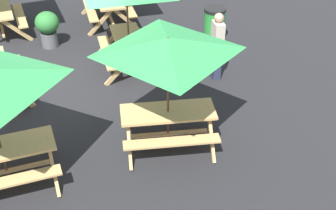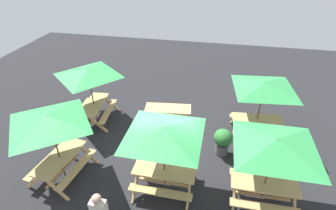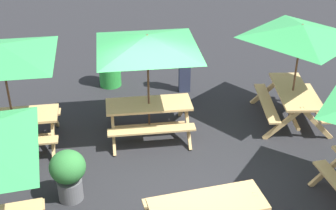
{
  "view_description": "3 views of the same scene",
  "coord_description": "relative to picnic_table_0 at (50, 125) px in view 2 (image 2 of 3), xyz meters",
  "views": [
    {
      "loc": [
        -10.02,
        0.37,
        5.86
      ],
      "look_at": [
        -3.01,
        -1.51,
        0.9
      ],
      "focal_mm": 50.0,
      "sensor_mm": 36.0,
      "label": 1
    },
    {
      "loc": [
        1.39,
        -6.62,
        6.35
      ],
      "look_at": [
        -0.32,
        1.83,
        0.9
      ],
      "focal_mm": 28.0,
      "sensor_mm": 36.0,
      "label": 2
    },
    {
      "loc": [
        1.09,
        7.16,
        5.6
      ],
      "look_at": [
        -0.13,
        -1.03,
        0.9
      ],
      "focal_mm": 50.0,
      "sensor_mm": 36.0,
      "label": 3
    }
  ],
  "objects": [
    {
      "name": "picnic_table_3",
      "position": [
        6.06,
        3.29,
        0.0
      ],
      "size": [
        2.81,
        2.81,
        2.34
      ],
      "rotation": [
        0.0,
        0.0,
        0.11
      ],
      "color": "tan",
      "rests_on": "ground"
    },
    {
      "name": "picnic_table_1",
      "position": [
        -0.3,
        3.04,
        0.0
      ],
      "size": [
        2.17,
        2.17,
        2.34
      ],
      "rotation": [
        0.0,
        0.0,
        1.66
      ],
      "color": "tan",
      "rests_on": "ground"
    },
    {
      "name": "picnic_table_4",
      "position": [
        6.02,
        0.19,
        0.0
      ],
      "size": [
        2.83,
        2.83,
        2.34
      ],
      "rotation": [
        0.0,
        0.0,
        0.0
      ],
      "color": "tan",
      "rests_on": "ground"
    },
    {
      "name": "picnic_table_2",
      "position": [
        2.69,
        3.34,
        -1.43
      ],
      "size": [
        1.94,
        1.7,
        0.81
      ],
      "rotation": [
        0.0,
        0.0,
        0.11
      ],
      "color": "tan",
      "rests_on": "ground"
    },
    {
      "name": "picnic_table_0",
      "position": [
        0.0,
        0.0,
        0.0
      ],
      "size": [
        2.25,
        2.25,
        2.34
      ],
      "rotation": [
        0.0,
        0.0,
        1.44
      ],
      "color": "tan",
      "rests_on": "ground"
    },
    {
      "name": "ground_plane",
      "position": [
        3.01,
        1.51,
        -1.99
      ],
      "size": [
        24.33,
        24.33,
        0.0
      ],
      "primitive_type": "plane",
      "color": "#232326",
      "rests_on": "ground"
    },
    {
      "name": "potted_plant_0",
      "position": [
        4.86,
        2.01,
        -1.42
      ],
      "size": [
        0.63,
        0.63,
        0.99
      ],
      "color": "#59595B",
      "rests_on": "ground"
    },
    {
      "name": "picnic_table_5",
      "position": [
        3.24,
        0.12,
        0.0
      ],
      "size": [
        2.83,
        2.83,
        2.34
      ],
      "rotation": [
        0.0,
        0.0,
        -0.01
      ],
      "color": "tan",
      "rests_on": "ground"
    }
  ]
}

